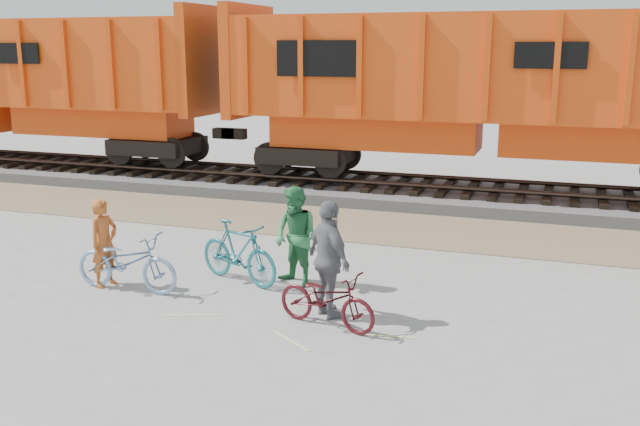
% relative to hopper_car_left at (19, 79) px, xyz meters
% --- Properties ---
extents(ground, '(120.00, 120.00, 0.00)m').
position_rel_hopper_car_left_xyz_m(ground, '(12.64, -9.00, -3.01)').
color(ground, '#9E9E99').
rests_on(ground, ground).
extents(gravel_strip, '(120.00, 3.00, 0.02)m').
position_rel_hopper_car_left_xyz_m(gravel_strip, '(12.64, -3.50, -3.00)').
color(gravel_strip, '#8C7657').
rests_on(gravel_strip, ground).
extents(ballast_bed, '(120.00, 4.00, 0.30)m').
position_rel_hopper_car_left_xyz_m(ballast_bed, '(12.64, 0.00, -2.86)').
color(ballast_bed, slate).
rests_on(ballast_bed, ground).
extents(track, '(120.00, 2.60, 0.24)m').
position_rel_hopper_car_left_xyz_m(track, '(12.64, 0.00, -2.53)').
color(track, black).
rests_on(track, ballast_bed).
extents(hopper_car_left, '(14.00, 3.13, 4.65)m').
position_rel_hopper_car_left_xyz_m(hopper_car_left, '(0.00, 0.00, 0.00)').
color(hopper_car_left, black).
rests_on(hopper_car_left, track).
extents(hopper_car_center, '(14.00, 3.13, 4.65)m').
position_rel_hopper_car_left_xyz_m(hopper_car_center, '(15.00, 0.00, 0.00)').
color(hopper_car_center, black).
rests_on(hopper_car_center, track).
extents(bicycle_blue, '(1.92, 0.67, 1.01)m').
position_rel_hopper_car_left_xyz_m(bicycle_blue, '(10.05, -9.12, -2.50)').
color(bicycle_blue, '#7A9EC7').
rests_on(bicycle_blue, ground).
extents(bicycle_teal, '(1.88, 1.12, 1.09)m').
position_rel_hopper_car_left_xyz_m(bicycle_teal, '(11.64, -8.10, -2.46)').
color(bicycle_teal, '#1F6C76').
rests_on(bicycle_teal, ground).
extents(bicycle_maroon, '(1.72, 0.96, 0.86)m').
position_rel_hopper_car_left_xyz_m(bicycle_maroon, '(13.75, -9.53, -2.58)').
color(bicycle_maroon, '#471016').
rests_on(bicycle_maroon, ground).
extents(person_solo, '(0.48, 0.62, 1.53)m').
position_rel_hopper_car_left_xyz_m(person_solo, '(9.55, -9.02, -2.24)').
color(person_solo, '#B25521').
rests_on(person_solo, ground).
extents(person_man, '(1.04, 0.95, 1.72)m').
position_rel_hopper_car_left_xyz_m(person_man, '(12.64, -7.90, -2.14)').
color(person_man, '#2E7943').
rests_on(person_man, ground).
extents(person_woman, '(1.09, 1.04, 1.82)m').
position_rel_hopper_car_left_xyz_m(person_woman, '(13.65, -9.13, -2.10)').
color(person_woman, slate).
rests_on(person_woman, ground).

